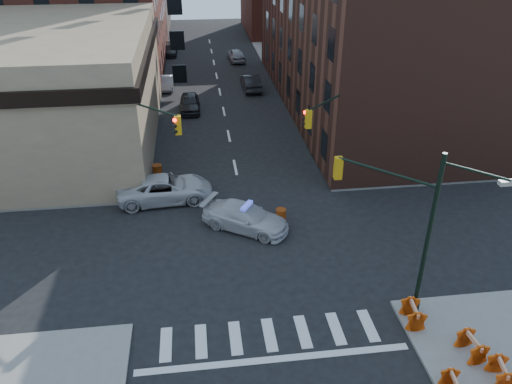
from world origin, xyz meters
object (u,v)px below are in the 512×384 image
object	(u,v)px
police_car	(246,217)
pickup	(165,189)
parked_car_wnear	(190,103)
barricade_se_a	(413,314)
pedestrian_b	(53,185)
barricade_nw_a	(139,194)
parked_car_enear	(251,82)
barrel_bank	(158,172)
barrel_road	(281,217)
parked_car_wfar	(167,83)
pedestrian_a	(96,179)

from	to	relation	value
police_car	pickup	bearing A→B (deg)	82.48
parked_car_wnear	barricade_se_a	bearing A→B (deg)	-71.91
barricade_se_a	police_car	bearing A→B (deg)	42.35
parked_car_wnear	pedestrian_b	xyz separation A→B (m)	(-8.87, -15.75, 0.24)
parked_car_wnear	barricade_nw_a	xyz separation A→B (m)	(-3.37, -16.88, -0.17)
parked_car_wnear	pickup	bearing A→B (deg)	-95.65
parked_car_enear	pedestrian_b	xyz separation A→B (m)	(-15.31, -21.47, 0.21)
barrel_bank	parked_car_enear	bearing A→B (deg)	65.77
barrel_road	barrel_bank	xyz separation A→B (m)	(-7.49, 6.82, 0.02)
barrel_bank	pedestrian_b	bearing A→B (deg)	-163.81
parked_car_wfar	parked_car_wnear	bearing A→B (deg)	-72.67
police_car	parked_car_enear	world-z (taller)	parked_car_enear
pedestrian_b	barrel_bank	world-z (taller)	pedestrian_b
barrel_road	barrel_bank	bearing A→B (deg)	137.67
parked_car_wfar	pedestrian_a	xyz separation A→B (m)	(-3.84, -22.57, 0.47)
police_car	parked_car_wfar	xyz separation A→B (m)	(-5.38, 27.93, -0.11)
police_car	barrel_bank	world-z (taller)	police_car
parked_car_wfar	pedestrian_a	world-z (taller)	pedestrian_a
parked_car_wfar	pedestrian_a	size ratio (longest dim) A/B	2.02
parked_car_wnear	parked_car_enear	size ratio (longest dim) A/B	0.93
pickup	parked_car_wnear	xyz separation A→B (m)	(1.73, 16.78, -0.06)
pickup	barrel_bank	size ratio (longest dim) A/B	5.31
parked_car_enear	pedestrian_a	distance (m)	24.61
barrel_road	parked_car_enear	bearing A→B (deg)	87.12
parked_car_wfar	pedestrian_a	distance (m)	22.90
pedestrian_a	pedestrian_b	distance (m)	2.69
police_car	barrel_road	world-z (taller)	police_car
police_car	pedestrian_b	world-z (taller)	pedestrian_b
parked_car_wfar	pedestrian_b	bearing A→B (deg)	-106.73
pedestrian_a	barricade_se_a	size ratio (longest dim) A/B	1.45
pedestrian_a	barricade_nw_a	distance (m)	3.25
pickup	barricade_se_a	bearing A→B (deg)	-143.04
barrel_road	barricade_nw_a	distance (m)	9.30
parked_car_enear	police_car	bearing A→B (deg)	80.81
barricade_se_a	barricade_nw_a	world-z (taller)	barricade_se_a
barrel_bank	pedestrian_a	bearing A→B (deg)	-158.41
barrel_road	barrel_bank	world-z (taller)	barrel_bank
parked_car_wnear	pedestrian_b	size ratio (longest dim) A/B	2.62
barricade_nw_a	pickup	bearing A→B (deg)	-8.43
barricade_se_a	parked_car_enear	bearing A→B (deg)	10.99
pedestrian_b	barricade_se_a	distance (m)	23.03
pedestrian_b	barrel_bank	distance (m)	6.78
pickup	parked_car_wfar	world-z (taller)	pickup
pedestrian_a	police_car	bearing A→B (deg)	-29.19
parked_car_enear	barricade_se_a	xyz separation A→B (m)	(3.09, -35.31, -0.15)
pickup	barrel_road	xyz separation A→B (m)	(6.85, -3.90, -0.29)
barrel_bank	police_car	bearing A→B (deg)	-51.97
police_car	pickup	size ratio (longest dim) A/B	0.86
pedestrian_a	barrel_road	size ratio (longest dim) A/B	1.78
parked_car_wnear	parked_car_enear	distance (m)	8.61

